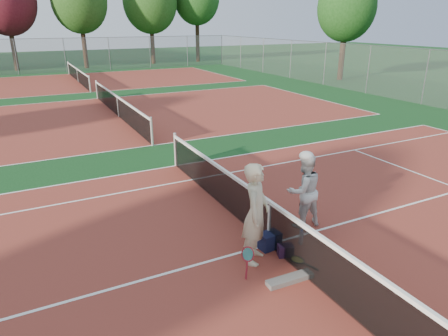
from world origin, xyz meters
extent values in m
plane|color=#0F3916|center=(0.00, 0.00, 0.00)|extent=(130.00, 130.00, 0.00)
cube|color=maroon|center=(0.00, 0.00, 0.00)|extent=(23.77, 10.97, 0.01)
cube|color=maroon|center=(0.00, 13.50, 0.00)|extent=(23.77, 10.97, 0.01)
cube|color=maroon|center=(0.00, 27.00, 0.00)|extent=(23.77, 10.97, 0.01)
imported|color=beige|center=(-0.54, -0.34, 1.01)|extent=(0.85, 0.87, 2.01)
imported|color=silver|center=(1.16, 0.39, 0.86)|extent=(0.87, 0.70, 1.72)
cube|color=black|center=(-0.05, -0.11, 0.17)|extent=(0.46, 0.33, 0.34)
cube|color=black|center=(0.07, -0.51, 0.12)|extent=(0.35, 0.29, 0.24)
cube|color=#63605A|center=(-0.34, -1.24, 0.05)|extent=(0.92, 0.24, 0.10)
cylinder|color=#ACBEDA|center=(0.63, -0.28, 0.15)|extent=(0.09, 0.09, 0.30)
cylinder|color=#382314|center=(-4.06, 37.55, 2.46)|extent=(0.44, 0.44, 4.91)
ellipsoid|color=#4C101B|center=(-4.06, 37.55, 6.14)|extent=(5.29, 5.29, 6.09)
cylinder|color=#382314|center=(2.22, 36.86, 2.49)|extent=(0.44, 0.44, 4.99)
ellipsoid|color=#1D4614|center=(2.22, 36.86, 6.23)|extent=(5.21, 5.21, 5.99)
cylinder|color=#382314|center=(9.55, 37.99, 2.55)|extent=(0.44, 0.44, 5.10)
ellipsoid|color=#1E4A15|center=(9.55, 37.99, 6.37)|extent=(5.69, 5.69, 6.54)
cylinder|color=#382314|center=(14.95, 38.10, 2.75)|extent=(0.44, 0.44, 5.50)
cylinder|color=#382314|center=(18.98, 18.75, 2.17)|extent=(0.44, 0.44, 4.33)
ellipsoid|color=#154112|center=(18.98, 18.75, 5.41)|extent=(4.42, 4.42, 5.08)
camera|label=1|loc=(-4.15, -6.10, 4.42)|focal=32.00mm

